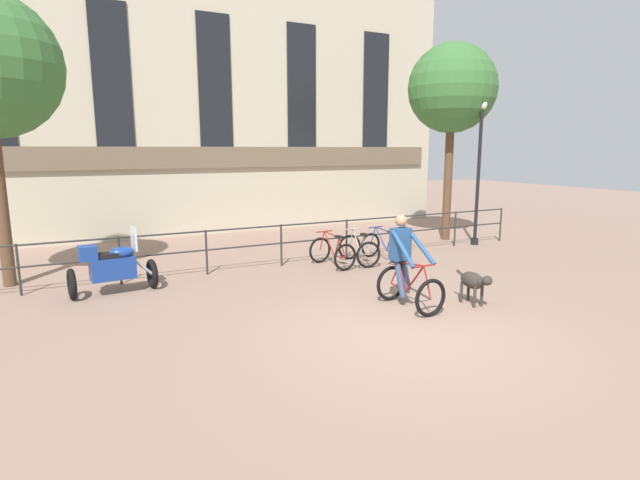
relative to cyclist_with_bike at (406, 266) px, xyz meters
The scene contains 11 objects.
ground_plane 1.60m from the cyclist_with_bike, 124.00° to the right, with size 60.00×60.00×0.00m, color #8E7060.
canal_railing 4.11m from the cyclist_with_bike, 101.02° to the left, with size 15.05×0.05×1.05m.
building_facade 10.48m from the cyclist_with_bike, 94.57° to the left, with size 18.00×0.72×8.66m.
cyclist_with_bike is the anchor object (origin of this frame).
dog 1.33m from the cyclist_with_bike, 24.46° to the right, with size 0.28×0.95×0.64m.
parked_motorcycle 5.80m from the cyclist_with_bike, 145.01° to the left, with size 1.70×0.79×1.35m.
parked_bicycle_near_lamp 3.42m from the cyclist_with_bike, 84.90° to the left, with size 0.80×1.19×0.86m.
parked_bicycle_mid_left 3.57m from the cyclist_with_bike, 72.41° to the left, with size 0.74×1.16×0.86m.
parked_bicycle_mid_right 3.87m from the cyclist_with_bike, 61.39° to the left, with size 0.82×1.20×0.86m.
street_lamp 7.01m from the cyclist_with_bike, 35.33° to the left, with size 0.28×0.28×4.28m.
tree_canalside_right 8.33m from the cyclist_with_bike, 43.21° to the left, with size 2.71×2.71×6.07m.
Camera 1 is at (-4.69, -6.06, 2.89)m, focal length 28.00 mm.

